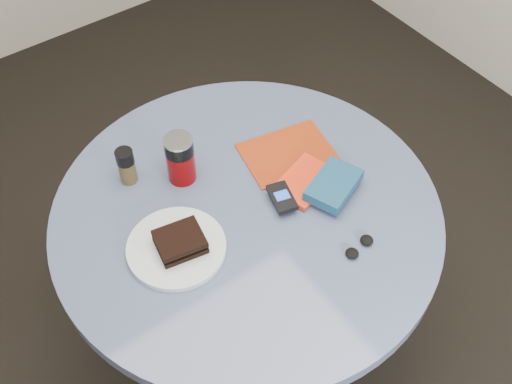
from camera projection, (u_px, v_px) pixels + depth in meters
ground at (249, 344)px, 2.21m from camera, size 4.00×4.00×0.00m
table at (247, 247)px, 1.76m from camera, size 1.00×1.00×0.75m
plate at (176, 248)px, 1.55m from camera, size 0.30×0.30×0.02m
sandwich at (180, 242)px, 1.53m from camera, size 0.13×0.11×0.04m
soda_can at (180, 159)px, 1.65m from camera, size 0.08×0.08×0.14m
pepper_grinder at (127, 166)px, 1.66m from camera, size 0.06×0.06×0.11m
magazine at (288, 153)px, 1.76m from camera, size 0.27×0.22×0.00m
red_book at (305, 181)px, 1.68m from camera, size 0.19×0.15×0.01m
novel at (334, 185)px, 1.65m from camera, size 0.18×0.15×0.03m
mp3_player at (282, 197)px, 1.63m from camera, size 0.08×0.10×0.02m
headphones at (359, 247)px, 1.55m from camera, size 0.09×0.05×0.02m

